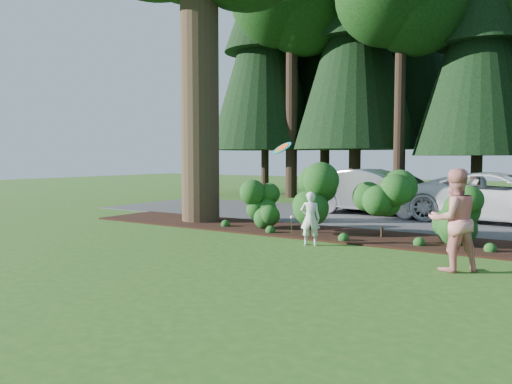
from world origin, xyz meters
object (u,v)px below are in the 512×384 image
car_white_suv (500,198)px  adult (454,220)px  frisbee (282,148)px  child (310,218)px  car_silver_wagon (375,192)px  car_dark_suv (399,192)px

car_white_suv → adult: bearing=-174.2°
frisbee → child: bearing=-21.2°
car_silver_wagon → adult: (4.35, -7.94, 0.10)m
car_white_suv → adult: 7.90m
car_dark_suv → car_silver_wagon: bearing=163.4°
car_dark_suv → child: car_dark_suv is taller
car_silver_wagon → car_white_suv: size_ratio=0.87×
car_silver_wagon → frisbee: size_ratio=8.44×
child → adult: 3.65m
car_silver_wagon → adult: adult is taller
car_silver_wagon → frisbee: frisbee is taller
child → frisbee: bearing=-43.5°
frisbee → car_white_suv: bearing=56.3°
car_dark_suv → frisbee: bearing=176.3°
child → car_silver_wagon: bearing=-105.3°
car_dark_suv → car_white_suv: bearing=-110.8°
car_silver_wagon → car_dark_suv: size_ratio=0.95×
car_dark_suv → child: (0.41, -8.38, -0.15)m
car_silver_wagon → frisbee: bearing=-177.4°
car_white_suv → child: bearing=158.8°
car_silver_wagon → adult: size_ratio=2.61×
car_dark_suv → frisbee: frisbee is taller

